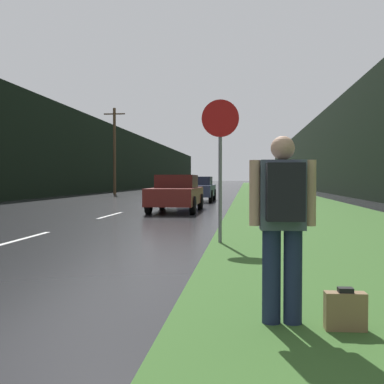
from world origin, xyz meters
name	(u,v)px	position (x,y,z in m)	size (l,w,h in m)	color
grass_verge	(272,194)	(7.10, 40.00, 0.01)	(6.00, 240.00, 0.02)	#386028
lane_stripe_b	(19,240)	(0.00, 7.58, 0.00)	(0.12, 3.00, 0.01)	silver
lane_stripe_c	(111,215)	(0.00, 14.58, 0.00)	(0.12, 3.00, 0.01)	silver
lane_stripe_d	(149,205)	(0.00, 21.58, 0.00)	(0.12, 3.00, 0.01)	silver
lane_stripe_e	(171,199)	(0.00, 28.58, 0.00)	(0.12, 3.00, 0.01)	silver
lane_stripe_f	(185,195)	(0.00, 35.58, 0.00)	(0.12, 3.00, 0.01)	silver
treeline_far_side	(111,159)	(-10.10, 50.00, 3.52)	(2.00, 140.00, 7.03)	black
treeline_near_side	(324,155)	(13.10, 50.00, 3.88)	(2.00, 140.00, 7.76)	black
utility_pole_far	(115,150)	(-6.17, 37.33, 3.76)	(1.80, 0.24, 7.26)	#4C3823
stop_sign	(220,153)	(4.31, 7.48, 1.83)	(0.75, 0.07, 2.90)	slate
hitchhiker_with_backpack	(283,217)	(5.14, 2.07, 0.97)	(0.59, 0.42, 1.69)	#1E2847
suitcase	(345,312)	(5.66, 1.97, 0.18)	(0.35, 0.14, 0.38)	olive
car_passing_near	(176,193)	(2.05, 16.90, 0.74)	(1.86, 4.76, 1.47)	maroon
car_passing_far	(198,189)	(2.05, 25.61, 0.73)	(1.91, 4.59, 1.44)	#2D3856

